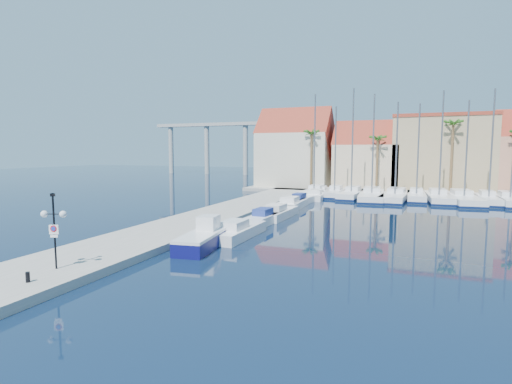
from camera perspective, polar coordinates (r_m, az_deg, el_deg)
ground at (r=22.82m, az=-2.16°, el=-10.81°), size 260.00×260.00×0.00m
quay_west at (r=38.45m, az=-6.52°, el=-3.59°), size 6.00×77.00×0.50m
shore_north at (r=68.36m, az=22.20°, el=0.16°), size 54.00×16.00×0.50m
lamp_post at (r=22.84m, az=-26.92°, el=-3.50°), size 1.29×0.67×3.93m
bollard at (r=21.61m, az=-29.82°, el=-10.51°), size 0.19×0.19×0.49m
fishing_boat at (r=27.51m, az=-7.52°, el=-6.50°), size 2.67×6.03×2.04m
motorboat_west_0 at (r=30.44m, az=-2.68°, el=-5.57°), size 2.24×6.68×1.40m
motorboat_west_1 at (r=36.54m, az=1.29°, el=-3.64°), size 2.10×5.80×1.40m
motorboat_west_2 at (r=39.40m, az=3.15°, el=-2.95°), size 2.39×6.80×1.40m
motorboat_west_3 at (r=45.83m, az=5.04°, el=-1.72°), size 2.49×7.35×1.40m
motorboat_west_4 at (r=49.59m, az=6.36°, el=-1.15°), size 2.25×5.50×1.40m
motorboat_west_5 at (r=54.99m, az=8.63°, el=-0.49°), size 2.36×6.35×1.40m
motorboat_west_6 at (r=60.13m, az=9.45°, el=0.04°), size 1.91×5.52×1.40m
sailboat_0 at (r=58.42m, az=8.41°, el=-0.00°), size 2.70×9.47×14.51m
sailboat_1 at (r=58.32m, az=11.24°, el=-0.06°), size 2.26×8.25×12.72m
sailboat_2 at (r=57.17m, az=13.56°, el=-0.22°), size 3.13×9.54×14.97m
sailboat_3 at (r=56.13m, az=16.21°, el=-0.46°), size 3.82×12.08×13.95m
sailboat_4 at (r=56.01m, az=19.30°, el=-0.58°), size 3.97×11.58×12.82m
sailboat_5 at (r=57.02m, az=21.91°, el=-0.52°), size 2.43×8.67×12.63m
sailboat_6 at (r=56.87m, az=24.59°, el=-0.66°), size 3.41×10.65×14.09m
sailboat_7 at (r=56.79m, az=27.45°, el=-0.83°), size 4.07×11.87×12.74m
sailboat_8 at (r=57.24m, az=30.22°, el=-0.85°), size 2.33×8.55×14.01m
sailboat_9 at (r=57.56m, az=32.44°, el=-1.00°), size 2.61×9.86×11.85m
building_0 at (r=69.61m, az=5.65°, el=5.83°), size 12.30×9.00×13.50m
building_1 at (r=67.40m, az=15.55°, el=4.60°), size 10.30×8.00×11.00m
building_2 at (r=68.20m, az=24.92°, el=5.09°), size 14.20×10.20×11.50m
palm_0 at (r=63.82m, az=7.95°, el=8.10°), size 2.60×2.60×10.15m
palm_1 at (r=62.25m, az=17.00°, el=7.09°), size 2.60×2.60×9.15m
palm_2 at (r=62.38m, az=26.35°, el=8.46°), size 2.60×2.60×11.15m
viaduct at (r=112.74m, az=-3.92°, el=7.75°), size 48.00×2.20×14.45m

